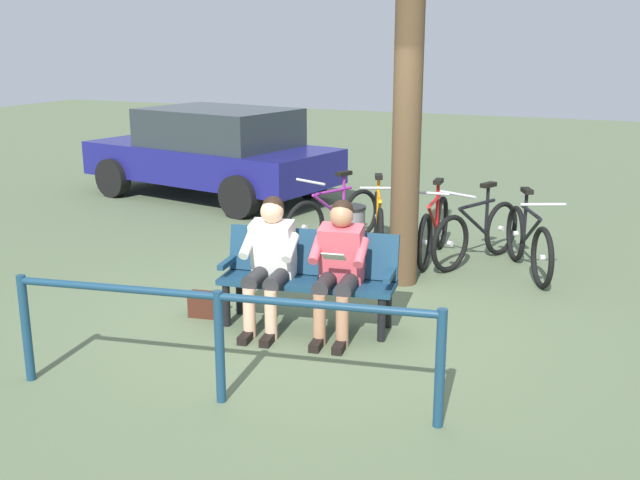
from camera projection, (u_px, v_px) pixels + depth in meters
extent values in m
plane|color=#566647|center=(313.00, 321.00, 7.16)|extent=(40.00, 40.00, 0.00)
cube|color=navy|center=(307.00, 282.00, 6.92)|extent=(1.65, 0.67, 0.05)
cube|color=navy|center=(312.00, 252.00, 7.03)|extent=(1.60, 0.37, 0.42)
cube|color=navy|center=(390.00, 275.00, 6.70)|extent=(0.12, 0.40, 0.05)
cube|color=navy|center=(228.00, 262.00, 7.07)|extent=(0.12, 0.40, 0.05)
cylinder|color=black|center=(381.00, 319.00, 6.64)|extent=(0.07, 0.07, 0.40)
cylinder|color=black|center=(226.00, 305.00, 6.99)|extent=(0.07, 0.07, 0.40)
cylinder|color=black|center=(388.00, 306.00, 6.96)|extent=(0.07, 0.07, 0.40)
cylinder|color=black|center=(240.00, 294.00, 7.31)|extent=(0.07, 0.07, 0.40)
cube|color=#D84C59|center=(342.00, 254.00, 6.78)|extent=(0.42, 0.36, 0.55)
sphere|color=#A87554|center=(342.00, 216.00, 6.67)|extent=(0.21, 0.21, 0.21)
sphere|color=black|center=(342.00, 211.00, 6.69)|extent=(0.20, 0.20, 0.20)
cylinder|color=#262628|center=(348.00, 285.00, 6.63)|extent=(0.21, 0.42, 0.15)
cylinder|color=#A87554|center=(342.00, 322.00, 6.51)|extent=(0.11, 0.11, 0.45)
cube|color=black|center=(339.00, 347.00, 6.47)|extent=(0.12, 0.23, 0.07)
cylinder|color=#D84C59|center=(361.00, 252.00, 6.61)|extent=(0.13, 0.31, 0.23)
cylinder|color=#262628|center=(325.00, 283.00, 6.68)|extent=(0.21, 0.42, 0.15)
cylinder|color=#A87554|center=(319.00, 320.00, 6.56)|extent=(0.11, 0.11, 0.45)
cube|color=black|center=(317.00, 345.00, 6.51)|extent=(0.12, 0.23, 0.07)
cylinder|color=#D84C59|center=(317.00, 249.00, 6.70)|extent=(0.13, 0.31, 0.23)
cube|color=silver|center=(334.00, 257.00, 6.49)|extent=(0.22, 0.15, 0.09)
cube|color=white|center=(273.00, 249.00, 6.94)|extent=(0.42, 0.36, 0.55)
sphere|color=#D8A884|center=(272.00, 212.00, 6.83)|extent=(0.21, 0.21, 0.21)
sphere|color=black|center=(273.00, 207.00, 6.85)|extent=(0.20, 0.20, 0.20)
cylinder|color=#262628|center=(277.00, 280.00, 6.79)|extent=(0.21, 0.42, 0.15)
cylinder|color=#D8A884|center=(271.00, 315.00, 6.67)|extent=(0.11, 0.11, 0.45)
cube|color=black|center=(268.00, 340.00, 6.62)|extent=(0.12, 0.23, 0.07)
cylinder|color=white|center=(290.00, 247.00, 6.76)|extent=(0.13, 0.31, 0.23)
cylinder|color=#262628|center=(256.00, 278.00, 6.83)|extent=(0.21, 0.42, 0.15)
cylinder|color=#D8A884|center=(249.00, 313.00, 6.72)|extent=(0.11, 0.11, 0.45)
cube|color=black|center=(246.00, 338.00, 6.67)|extent=(0.12, 0.23, 0.07)
cylinder|color=white|center=(248.00, 244.00, 6.86)|extent=(0.13, 0.31, 0.23)
cube|color=#3F1E14|center=(205.00, 305.00, 7.24)|extent=(0.32, 0.19, 0.24)
cylinder|color=#4C3823|center=(407.00, 129.00, 7.85)|extent=(0.30, 0.30, 3.32)
cylinder|color=slate|center=(349.00, 242.00, 8.46)|extent=(0.36, 0.36, 0.76)
cylinder|color=black|center=(349.00, 207.00, 8.36)|extent=(0.38, 0.38, 0.03)
torus|color=black|center=(542.00, 258.00, 8.03)|extent=(0.33, 0.62, 0.66)
cylinder|color=silver|center=(542.00, 258.00, 8.03)|extent=(0.07, 0.08, 0.06)
torus|color=black|center=(516.00, 234.00, 9.02)|extent=(0.33, 0.62, 0.66)
cylinder|color=silver|center=(516.00, 234.00, 9.02)|extent=(0.07, 0.08, 0.06)
cylinder|color=black|center=(531.00, 212.00, 8.43)|extent=(0.30, 0.59, 0.04)
cylinder|color=black|center=(531.00, 231.00, 8.40)|extent=(0.29, 0.56, 0.43)
cylinder|color=black|center=(525.00, 215.00, 8.62)|extent=(0.04, 0.04, 0.55)
cube|color=black|center=(527.00, 191.00, 8.55)|extent=(0.17, 0.24, 0.05)
cylinder|color=#B2B2B7|center=(543.00, 205.00, 7.99)|extent=(0.45, 0.23, 0.03)
torus|color=black|center=(450.00, 244.00, 8.58)|extent=(0.31, 0.63, 0.66)
cylinder|color=silver|center=(450.00, 244.00, 8.58)|extent=(0.07, 0.07, 0.06)
torus|color=black|center=(501.00, 228.00, 9.26)|extent=(0.31, 0.63, 0.66)
cylinder|color=silver|center=(501.00, 228.00, 9.26)|extent=(0.07, 0.07, 0.06)
cylinder|color=black|center=(478.00, 204.00, 8.82)|extent=(0.28, 0.60, 0.04)
cylinder|color=black|center=(473.00, 222.00, 8.82)|extent=(0.27, 0.56, 0.43)
cylinder|color=black|center=(487.00, 208.00, 8.96)|extent=(0.04, 0.04, 0.55)
cube|color=black|center=(489.00, 185.00, 8.89)|extent=(0.17, 0.24, 0.05)
cylinder|color=#B2B2B7|center=(458.00, 194.00, 8.50)|extent=(0.45, 0.22, 0.03)
torus|color=black|center=(425.00, 242.00, 8.63)|extent=(0.10, 0.66, 0.66)
cylinder|color=silver|center=(425.00, 242.00, 8.63)|extent=(0.05, 0.06, 0.06)
torus|color=black|center=(441.00, 222.00, 9.56)|extent=(0.10, 0.66, 0.66)
cylinder|color=silver|center=(441.00, 222.00, 9.56)|extent=(0.05, 0.06, 0.06)
cylinder|color=#B71414|center=(435.00, 201.00, 8.99)|extent=(0.08, 0.63, 0.04)
cylinder|color=#B71414|center=(433.00, 219.00, 8.97)|extent=(0.08, 0.60, 0.43)
cylinder|color=#B71414|center=(437.00, 204.00, 9.18)|extent=(0.04, 0.04, 0.55)
cube|color=black|center=(438.00, 181.00, 9.11)|extent=(0.10, 0.23, 0.05)
cylinder|color=#B2B2B7|center=(428.00, 193.00, 8.58)|extent=(0.48, 0.06, 0.03)
torus|color=black|center=(380.00, 236.00, 8.90)|extent=(0.29, 0.64, 0.66)
cylinder|color=silver|center=(380.00, 236.00, 8.90)|extent=(0.07, 0.07, 0.06)
torus|color=black|center=(377.00, 216.00, 9.88)|extent=(0.29, 0.64, 0.66)
cylinder|color=silver|center=(377.00, 216.00, 9.88)|extent=(0.07, 0.07, 0.06)
cylinder|color=orange|center=(379.00, 195.00, 9.29)|extent=(0.26, 0.60, 0.04)
cylinder|color=orange|center=(379.00, 213.00, 9.27)|extent=(0.25, 0.57, 0.43)
cylinder|color=orange|center=(378.00, 199.00, 9.49)|extent=(0.04, 0.04, 0.55)
cube|color=black|center=(379.00, 177.00, 9.42)|extent=(0.16, 0.24, 0.05)
cylinder|color=#B2B2B7|center=(381.00, 188.00, 8.86)|extent=(0.46, 0.20, 0.03)
torus|color=black|center=(305.00, 227.00, 9.31)|extent=(0.30, 0.63, 0.66)
cylinder|color=silver|center=(305.00, 227.00, 9.31)|extent=(0.07, 0.07, 0.06)
torus|color=black|center=(361.00, 214.00, 10.01)|extent=(0.30, 0.63, 0.66)
cylinder|color=silver|center=(361.00, 214.00, 10.01)|extent=(0.07, 0.07, 0.06)
cylinder|color=#8C268C|center=(334.00, 191.00, 9.56)|extent=(0.27, 0.60, 0.04)
cylinder|color=#8C268C|center=(329.00, 207.00, 9.56)|extent=(0.26, 0.57, 0.43)
cylinder|color=#8C268C|center=(344.00, 195.00, 9.71)|extent=(0.04, 0.04, 0.55)
cube|color=black|center=(344.00, 173.00, 9.64)|extent=(0.17, 0.24, 0.05)
cylinder|color=#B2B2B7|center=(310.00, 182.00, 9.24)|extent=(0.46, 0.21, 0.03)
cylinder|color=navy|center=(440.00, 369.00, 5.12)|extent=(0.07, 0.07, 0.85)
cylinder|color=navy|center=(220.00, 347.00, 5.47)|extent=(0.07, 0.07, 0.85)
cylinder|color=navy|center=(26.00, 328.00, 5.83)|extent=(0.07, 0.07, 0.85)
cylinder|color=navy|center=(218.00, 296.00, 5.37)|extent=(3.10, 0.58, 0.06)
cube|color=navy|center=(211.00, 162.00, 12.55)|extent=(4.47, 2.58, 0.55)
cube|color=#262D33|center=(219.00, 127.00, 12.29)|extent=(2.59, 2.07, 0.60)
cylinder|color=black|center=(113.00, 178.00, 12.64)|extent=(0.67, 0.34, 0.64)
cylinder|color=black|center=(189.00, 163.00, 14.08)|extent=(0.67, 0.34, 0.64)
cylinder|color=black|center=(239.00, 197.00, 11.15)|extent=(0.67, 0.34, 0.64)
cylinder|color=black|center=(310.00, 178.00, 12.59)|extent=(0.67, 0.34, 0.64)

